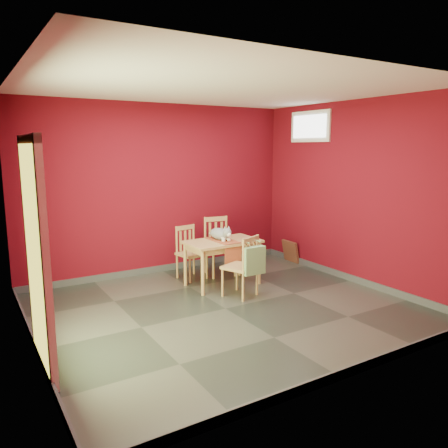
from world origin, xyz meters
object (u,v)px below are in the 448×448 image
chair_far_left (190,252)px  chair_near (242,266)px  chair_far_right (219,245)px  picture_frame (290,251)px  tote_bag (254,260)px  cat (220,232)px  dining_table (223,246)px

chair_far_left → chair_near: chair_near is taller
chair_far_right → chair_near: (-0.28, -1.09, -0.03)m
chair_far_left → picture_frame: chair_far_left is taller
chair_near → tote_bag: (0.05, -0.20, 0.11)m
tote_bag → picture_frame: size_ratio=1.15×
chair_far_left → cat: bearing=-61.3°
dining_table → tote_bag: (0.02, -0.78, -0.04)m
chair_near → cat: cat is taller
tote_bag → cat: bearing=90.7°
chair_far_right → picture_frame: size_ratio=2.39×
chair_far_right → tote_bag: bearing=-100.1°
dining_table → chair_near: size_ratio=1.28×
tote_bag → cat: cat is taller
chair_near → chair_far_right: bearing=75.7°
chair_far_left → chair_far_right: chair_far_right is taller
cat → picture_frame: cat is taller
chair_far_left → chair_far_right: 0.50m
tote_bag → chair_far_left: bearing=101.3°
picture_frame → dining_table: bearing=-163.9°
dining_table → tote_bag: tote_bag is taller
chair_far_left → picture_frame: 1.98m
chair_near → cat: bearing=86.8°
cat → chair_near: bearing=-74.5°
cat → tote_bag: bearing=-70.6°
chair_far_left → tote_bag: (0.27, -1.33, 0.13)m
tote_bag → cat: (-0.01, 0.86, 0.24)m
dining_table → chair_far_left: chair_far_left is taller
chair_far_right → tote_bag: size_ratio=2.08×
chair_far_left → picture_frame: size_ratio=2.14×
chair_near → tote_bag: bearing=-76.5°
chair_far_left → chair_near: 1.15m
picture_frame → cat: bearing=-166.6°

